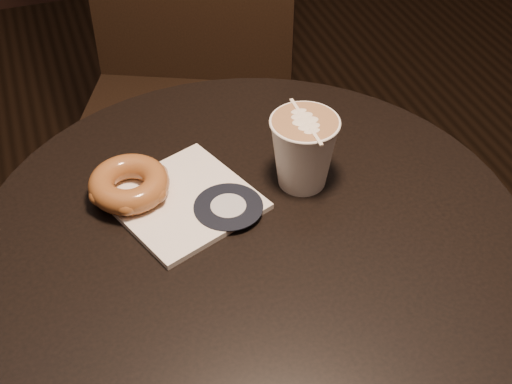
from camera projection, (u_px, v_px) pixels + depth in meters
cafe_table at (253, 328)px, 1.03m from camera, size 0.70×0.70×0.75m
chair at (187, 58)px, 1.47m from camera, size 0.57×0.57×1.09m
pastry_bag at (184, 201)px, 0.93m from camera, size 0.22×0.22×0.01m
doughnut at (129, 184)px, 0.92m from camera, size 0.11×0.11×0.03m
latte_cup at (303, 152)px, 0.93m from camera, size 0.09×0.09×0.10m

